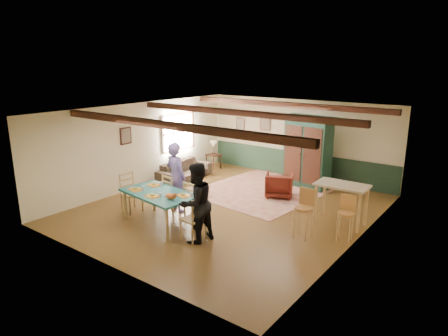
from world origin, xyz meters
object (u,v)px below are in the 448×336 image
Objects in this scene: dining_chair_end_left at (131,193)px; counter_table at (341,204)px; dining_table at (160,208)px; dining_chair_far_right at (195,201)px; dining_chair_end_right at (193,218)px; person_man at (176,177)px; armoire at (308,152)px; person_child at (198,199)px; table_lamp at (213,148)px; dining_chair_far_left at (174,193)px; armchair at (279,185)px; bar_stool_right at (345,219)px; bar_stool_left at (303,214)px; person_woman at (196,203)px; end_table at (214,161)px; cat at (171,196)px; sofa at (185,170)px.

counter_table is (4.82, 2.52, -0.00)m from dining_chair_end_left.
dining_chair_far_right is (0.55, 0.72, 0.11)m from dining_table.
dining_chair_end_right is (0.71, -0.90, 0.00)m from dining_chair_far_right.
person_man is (-0.86, 0.21, 0.43)m from dining_chair_far_right.
person_child is at bearing -94.88° from armoire.
table_lamp is at bearing -137.80° from dining_chair_end_right.
dining_chair_far_left reaches higher than armchair.
dining_chair_end_right is at bearing 133.15° from person_child.
dining_chair_far_right is at bearing 174.29° from person_man.
bar_stool_right is (0.44, -0.86, 0.00)m from counter_table.
armchair is (0.76, 2.83, -0.18)m from person_child.
bar_stool_left reaches higher than dining_chair_end_left.
person_man is at bearing -117.30° from dining_chair_end_right.
armchair is at bearing 138.56° from bar_stool_right.
person_woman reaches higher than dining_chair_far_left.
end_table is (-3.52, 5.19, -0.24)m from dining_chair_end_right.
end_table is (-3.59, 1.37, -0.09)m from armchair.
cat is (0.91, -1.04, 0.40)m from dining_chair_far_left.
bar_stool_right is at bearing -107.20° from sofa.
end_table is (-0.08, 1.70, -0.04)m from sofa.
end_table is at bearing 145.47° from bar_stool_left.
person_child reaches higher than dining_chair_far_right.
dining_chair_far_left is at bearing -171.96° from bar_stool_left.
bar_stool_right is (6.28, -3.17, 0.24)m from end_table.
bar_stool_right is at bearing 134.17° from dining_chair_end_right.
dining_chair_end_right is 0.40m from person_woman.
person_man reaches higher than cat.
counter_table is (2.05, -2.36, -0.63)m from armoire.
sofa is at bearing 159.45° from bar_stool_left.
end_table is at bearing -137.07° from person_woman.
bar_stool_right reaches higher than dining_table.
counter_table is at bearing -138.75° from dining_chair_far_right.
dining_chair_far_right is 1.00m from cat.
dining_table is 0.91m from dining_chair_far_right.
sofa is 1.72× the size of counter_table.
person_child is at bearing -180.00° from person_man.
dining_chair_end_right reaches higher than end_table.
person_woman reaches higher than dining_chair_end_left.
armchair is at bearing 70.05° from dining_table.
armchair is (1.63, 2.71, -0.58)m from person_man.
dining_chair_far_left reaches higher than dining_table.
dining_chair_end_right is at bearing -151.57° from bar_stool_right.
end_table is at bearing -137.80° from dining_chair_end_right.
counter_table is at bearing 72.32° from bar_stool_left.
cat reaches higher than dining_table.
person_woman is at bearing 139.73° from dining_chair_far_right.
cat is (1.83, -0.37, 0.40)m from dining_chair_end_left.
dining_table is at bearing 60.95° from dining_chair_far_right.
armchair is (0.74, 3.83, -0.56)m from cat.
bar_stool_left is at bearing -160.26° from bar_stool_right.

